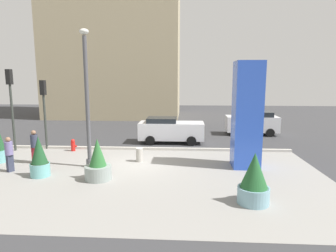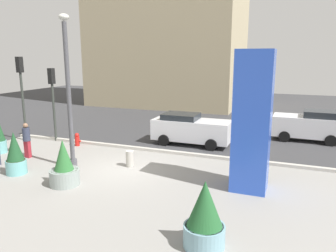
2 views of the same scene
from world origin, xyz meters
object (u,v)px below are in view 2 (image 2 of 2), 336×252
at_px(traffic_light_far_side, 22,85).
at_px(potted_plant_near_right, 64,168).
at_px(traffic_light_corner, 53,92).
at_px(fire_hydrant, 77,140).
at_px(lamp_post, 69,96).
at_px(car_curb_west, 309,125).
at_px(potted_plant_by_pillar, 15,155).
at_px(potted_plant_curbside, 205,217).
at_px(car_intersection, 191,129).
at_px(pedestrian_crossing, 27,139).
at_px(concrete_bollard, 130,159).
at_px(art_pillar_blue, 252,122).

bearing_deg(traffic_light_far_side, potted_plant_near_right, -35.80).
bearing_deg(traffic_light_corner, traffic_light_far_side, -161.85).
height_order(fire_hydrant, traffic_light_corner, traffic_light_corner).
height_order(lamp_post, car_curb_west, lamp_post).
height_order(potted_plant_by_pillar, car_curb_west, potted_plant_by_pillar).
distance_m(potted_plant_curbside, traffic_light_far_side, 14.88).
relative_size(traffic_light_corner, car_intersection, 0.97).
distance_m(traffic_light_far_side, pedestrian_crossing, 4.41).
relative_size(traffic_light_far_side, car_curb_west, 1.23).
xyz_separation_m(potted_plant_near_right, pedestrian_crossing, (-4.03, 2.21, 0.27)).
bearing_deg(car_curb_west, potted_plant_curbside, -102.53).
xyz_separation_m(traffic_light_far_side, car_intersection, (9.49, 2.82, -2.43)).
bearing_deg(car_curb_west, pedestrian_crossing, -146.30).
xyz_separation_m(lamp_post, potted_plant_near_right, (0.98, -1.81, -2.56)).
distance_m(potted_plant_near_right, car_curb_west, 14.32).
distance_m(potted_plant_by_pillar, traffic_light_corner, 5.95).
relative_size(potted_plant_by_pillar, concrete_bollard, 2.49).
bearing_deg(fire_hydrant, traffic_light_far_side, -178.56).
bearing_deg(art_pillar_blue, potted_plant_by_pillar, -168.11).
bearing_deg(pedestrian_crossing, car_intersection, 38.52).
height_order(potted_plant_curbside, concrete_bollard, potted_plant_curbside).
xyz_separation_m(potted_plant_by_pillar, traffic_light_corner, (-2.19, 5.13, 2.08)).
bearing_deg(art_pillar_blue, potted_plant_near_right, -161.50).
height_order(potted_plant_near_right, pedestrian_crossing, potted_plant_near_right).
distance_m(traffic_light_corner, car_intersection, 8.32).
distance_m(fire_hydrant, traffic_light_corner, 3.22).
bearing_deg(traffic_light_corner, concrete_bollard, -21.78).
distance_m(potted_plant_near_right, pedestrian_crossing, 4.60).
height_order(fire_hydrant, car_curb_west, car_curb_west).
bearing_deg(traffic_light_far_side, lamp_post, -27.87).
relative_size(potted_plant_curbside, traffic_light_far_side, 0.38).
bearing_deg(fire_hydrant, traffic_light_corner, 165.83).
xyz_separation_m(concrete_bollard, traffic_light_corner, (-6.33, 2.53, 2.56)).
bearing_deg(traffic_light_corner, lamp_post, -42.08).
relative_size(traffic_light_corner, pedestrian_crossing, 2.44).
distance_m(potted_plant_by_pillar, pedestrian_crossing, 2.32).
bearing_deg(car_curb_west, traffic_light_far_side, -158.70).
bearing_deg(potted_plant_by_pillar, fire_hydrant, 93.62).
distance_m(lamp_post, potted_plant_by_pillar, 3.39).
bearing_deg(car_curb_west, lamp_post, -137.77).
distance_m(potted_plant_curbside, pedestrian_crossing, 11.14).
bearing_deg(lamp_post, concrete_bollard, 24.33).
bearing_deg(fire_hydrant, pedestrian_crossing, -109.62).
bearing_deg(traffic_light_corner, potted_plant_near_right, -47.44).
bearing_deg(car_curb_west, potted_plant_by_pillar, -137.99).
xyz_separation_m(concrete_bollard, pedestrian_crossing, (-5.40, -0.65, 0.62)).
relative_size(fire_hydrant, traffic_light_far_side, 0.15).
bearing_deg(concrete_bollard, potted_plant_curbside, -45.67).
bearing_deg(potted_plant_near_right, potted_plant_by_pillar, 174.53).
bearing_deg(car_intersection, pedestrian_crossing, -141.48).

